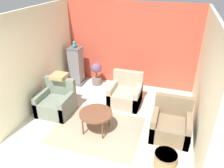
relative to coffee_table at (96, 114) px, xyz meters
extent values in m
cube|color=#C64C38|center=(0.16, 2.58, 0.83)|extent=(4.13, 0.06, 2.58)
cube|color=beige|center=(-1.87, 0.70, 0.83)|extent=(0.06, 3.70, 2.58)
cube|color=beige|center=(2.19, 0.70, 0.83)|extent=(0.06, 3.70, 2.58)
cube|color=gray|center=(0.00, 0.00, -0.45)|extent=(2.05, 1.58, 0.01)
cylinder|color=brown|center=(0.00, 0.00, 0.02)|extent=(0.76, 0.76, 0.04)
cylinder|color=brown|center=(-0.23, -0.23, -0.23)|extent=(0.04, 0.04, 0.46)
cylinder|color=brown|center=(0.23, -0.23, -0.23)|extent=(0.04, 0.04, 0.46)
cylinder|color=brown|center=(-0.23, 0.23, -0.23)|extent=(0.04, 0.04, 0.46)
cylinder|color=brown|center=(0.23, 0.23, -0.23)|extent=(0.04, 0.04, 0.46)
cube|color=slate|center=(-1.25, 0.34, -0.25)|extent=(0.84, 0.78, 0.41)
cube|color=slate|center=(-1.25, 0.66, 0.19)|extent=(0.84, 0.14, 0.47)
cube|color=slate|center=(-1.61, 0.34, -0.17)|extent=(0.12, 0.78, 0.57)
cube|color=slate|center=(-0.90, 0.34, -0.17)|extent=(0.12, 0.78, 0.57)
cube|color=#7A664C|center=(1.64, 0.30, -0.25)|extent=(0.84, 0.78, 0.41)
cube|color=#7A664C|center=(1.64, 0.63, 0.19)|extent=(0.84, 0.14, 0.47)
cube|color=#7A664C|center=(1.29, 0.30, -0.17)|extent=(0.12, 0.78, 0.57)
cube|color=#7A664C|center=(2.00, 0.30, -0.17)|extent=(0.12, 0.78, 0.57)
cube|color=tan|center=(0.35, 1.29, -0.25)|extent=(0.84, 0.78, 0.41)
cube|color=tan|center=(0.35, 1.61, 0.19)|extent=(0.84, 0.14, 0.47)
cube|color=tan|center=(-0.01, 1.29, -0.17)|extent=(0.12, 0.78, 0.57)
cube|color=tan|center=(0.71, 1.29, -0.17)|extent=(0.12, 0.78, 0.57)
cube|color=#555559|center=(-1.48, 2.08, -0.42)|extent=(0.51, 0.51, 0.08)
cube|color=gray|center=(-1.48, 2.08, 0.17)|extent=(0.38, 0.38, 1.10)
cube|color=#555559|center=(-1.48, 2.08, 0.74)|extent=(0.40, 0.40, 0.03)
ellipsoid|color=teal|center=(-1.48, 2.08, 0.83)|extent=(0.10, 0.13, 0.17)
sphere|color=teal|center=(-1.48, 2.06, 0.93)|extent=(0.09, 0.09, 0.09)
cone|color=gold|center=(-1.48, 2.02, 0.92)|extent=(0.04, 0.04, 0.04)
cone|color=teal|center=(-1.48, 2.14, 0.82)|extent=(0.05, 0.11, 0.14)
cylinder|color=#66605B|center=(-0.82, 2.16, -0.35)|extent=(0.30, 0.30, 0.22)
cylinder|color=brown|center=(-0.82, 2.16, -0.11)|extent=(0.04, 0.04, 0.25)
sphere|color=#664C6B|center=(-0.82, 2.16, 0.13)|extent=(0.32, 0.32, 0.32)
sphere|color=#664C6B|center=(-0.91, 2.19, 0.07)|extent=(0.19, 0.19, 0.19)
sphere|color=#664C6B|center=(-0.74, 2.14, 0.09)|extent=(0.17, 0.17, 0.17)
cylinder|color=#A37F51|center=(1.63, -0.60, -0.30)|extent=(0.42, 0.42, 0.32)
cylinder|color=brown|center=(1.63, -0.60, -0.15)|extent=(0.44, 0.44, 0.02)
cube|color=tan|center=(-1.25, 0.66, 0.47)|extent=(0.38, 0.38, 0.10)
camera|label=1|loc=(1.56, -3.73, 2.91)|focal=35.00mm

